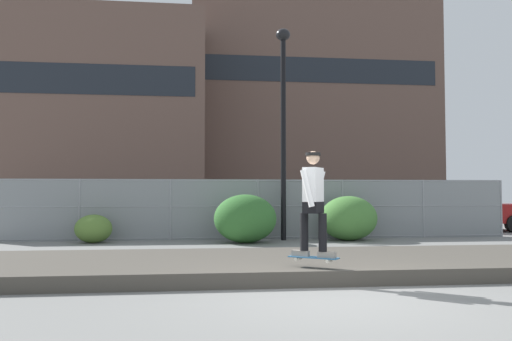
{
  "coord_description": "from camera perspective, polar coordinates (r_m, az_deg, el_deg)",
  "views": [
    {
      "loc": [
        -1.91,
        -6.69,
        1.42
      ],
      "look_at": [
        -0.57,
        4.72,
        1.93
      ],
      "focal_mm": 35.79,
      "sensor_mm": 36.0,
      "label": 1
    }
  ],
  "objects": [
    {
      "name": "ground_plane",
      "position": [
        7.1,
        9.34,
        -14.05
      ],
      "size": [
        120.0,
        120.0,
        0.0
      ],
      "primitive_type": "plane",
      "color": "slate"
    },
    {
      "name": "skateboard",
      "position": [
        8.16,
        6.44,
        -9.66
      ],
      "size": [
        0.77,
        0.61,
        0.07
      ],
      "color": "#2D608C"
    },
    {
      "name": "parked_car_far",
      "position": [
        20.84,
        22.29,
        -3.97
      ],
      "size": [
        4.5,
        2.15,
        1.66
      ],
      "color": "maroon",
      "rests_on": "ground_plane"
    },
    {
      "name": "shrub_right",
      "position": [
        15.64,
        10.31,
        -5.27
      ],
      "size": [
        1.73,
        1.41,
        1.34
      ],
      "color": "#477F38",
      "rests_on": "ground_plane"
    },
    {
      "name": "skater",
      "position": [
        8.1,
        6.41,
        -2.98
      ],
      "size": [
        0.65,
        0.61,
        1.66
      ],
      "color": "gray",
      "rests_on": "skateboard"
    },
    {
      "name": "parked_car_near",
      "position": [
        18.57,
        -14.95,
        -4.27
      ],
      "size": [
        4.4,
        1.96,
        1.66
      ],
      "color": "black",
      "rests_on": "ground_plane"
    },
    {
      "name": "office_block",
      "position": [
        57.18,
        5.91,
        7.1
      ],
      "size": [
        25.67,
        12.11,
        21.98
      ],
      "color": "brown",
      "rests_on": "ground_plane"
    },
    {
      "name": "library_building",
      "position": [
        50.79,
        -17.28,
        5.64
      ],
      "size": [
        19.97,
        14.94,
        17.12
      ],
      "color": "brown",
      "rests_on": "ground_plane"
    },
    {
      "name": "parked_car_mid",
      "position": [
        18.6,
        5.44,
        -4.34
      ],
      "size": [
        4.55,
        2.26,
        1.66
      ],
      "color": "#566B4C",
      "rests_on": "ground_plane"
    },
    {
      "name": "shrub_center",
      "position": [
        14.63,
        -1.21,
        -5.4
      ],
      "size": [
        1.79,
        1.47,
        1.39
      ],
      "color": "#336B2D",
      "rests_on": "ground_plane"
    },
    {
      "name": "chain_fence",
      "position": [
        15.84,
        0.24,
        -4.32
      ],
      "size": [
        16.15,
        0.06,
        1.85
      ],
      "color": "gray",
      "rests_on": "ground_plane"
    },
    {
      "name": "gravel_berm",
      "position": [
        9.53,
        5.02,
        -10.36
      ],
      "size": [
        11.96,
        3.41,
        0.25
      ],
      "primitive_type": "cube",
      "color": "#4C473F",
      "rests_on": "ground_plane"
    },
    {
      "name": "street_lamp",
      "position": [
        15.73,
        3.06,
        7.1
      ],
      "size": [
        0.44,
        0.44,
        6.48
      ],
      "color": "black",
      "rests_on": "ground_plane"
    },
    {
      "name": "shrub_left",
      "position": [
        15.35,
        -17.71,
        -6.22
      ],
      "size": [
        1.05,
        0.86,
        0.81
      ],
      "color": "#567A33",
      "rests_on": "ground_plane"
    }
  ]
}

